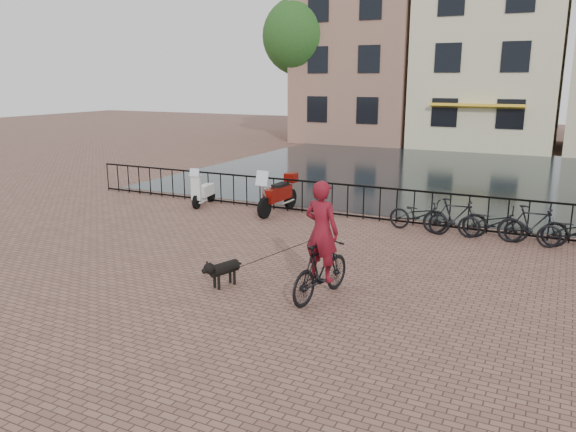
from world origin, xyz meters
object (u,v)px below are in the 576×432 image
at_px(cyclist, 321,247).
at_px(motorcycle, 278,190).
at_px(scooter, 204,185).
at_px(dog, 224,272).

height_order(cyclist, motorcycle, cyclist).
bearing_deg(motorcycle, cyclist, -52.92).
xyz_separation_m(cyclist, scooter, (-6.65, 5.73, -0.34)).
bearing_deg(motorcycle, dog, -69.21).
bearing_deg(dog, motorcycle, 125.63).
relative_size(cyclist, dog, 2.82).
xyz_separation_m(cyclist, dog, (-1.98, -0.29, -0.71)).
bearing_deg(scooter, dog, -62.17).
bearing_deg(scooter, cyclist, -50.76).
distance_m(motorcycle, scooter, 2.71).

